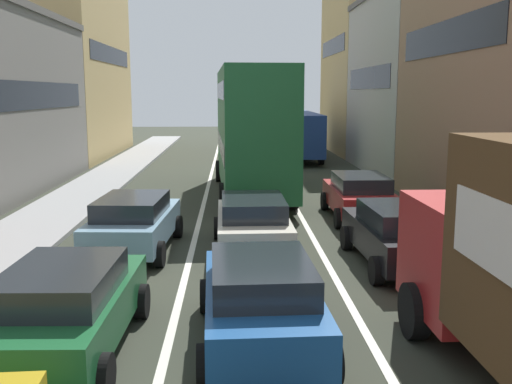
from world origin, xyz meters
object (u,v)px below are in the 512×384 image
sedan_right_lane_behind_truck (398,233)px  wagon_right_lane_far (359,195)px  sedan_centre_lane_second (261,298)px  bus_far_queue_secondary (295,131)px  wagon_left_lane_second (66,306)px  bus_mid_queue_primary (252,126)px  hatchback_centre_lane_third (253,223)px  sedan_left_lane_third (134,222)px

sedan_right_lane_behind_truck → wagon_right_lane_far: 5.36m
sedan_centre_lane_second → bus_far_queue_secondary: size_ratio=0.41×
wagon_left_lane_second → sedan_right_lane_behind_truck: same height
wagon_left_lane_second → sedan_right_lane_behind_truck: bearing=-53.6°
sedan_right_lane_behind_truck → bus_mid_queue_primary: (-3.21, 10.13, 2.03)m
hatchback_centre_lane_third → sedan_left_lane_third: same height
sedan_left_lane_third → bus_mid_queue_primary: bus_mid_queue_primary is taller
wagon_left_lane_second → hatchback_centre_lane_third: same height
sedan_right_lane_behind_truck → wagon_right_lane_far: same height
sedan_centre_lane_second → wagon_left_lane_second: same height
sedan_centre_lane_second → sedan_right_lane_behind_truck: (3.54, 4.38, 0.00)m
sedan_centre_lane_second → wagon_left_lane_second: (-3.12, -0.24, 0.00)m
bus_mid_queue_primary → sedan_left_lane_third: bearing=155.9°
wagon_left_lane_second → bus_mid_queue_primary: bearing=-11.5°
hatchback_centre_lane_third → wagon_right_lane_far: same height
wagon_left_lane_second → wagon_right_lane_far: 12.10m
sedan_left_lane_third → bus_mid_queue_primary: size_ratio=0.41×
sedan_centre_lane_second → sedan_left_lane_third: bearing=25.2°
bus_mid_queue_primary → hatchback_centre_lane_third: bearing=175.7°
wagon_left_lane_second → bus_mid_queue_primary: 15.28m
hatchback_centre_lane_third → bus_mid_queue_primary: bearing=-2.8°
sedan_left_lane_third → bus_mid_queue_primary: 9.45m
sedan_left_lane_third → wagon_right_lane_far: bearing=-57.3°
sedan_centre_lane_second → bus_far_queue_secondary: bearing=-9.3°
sedan_centre_lane_second → hatchback_centre_lane_third: (0.07, 5.68, 0.00)m
sedan_centre_lane_second → wagon_right_lane_far: same height
wagon_left_lane_second → wagon_right_lane_far: bearing=-32.9°
wagon_right_lane_far → bus_far_queue_secondary: 18.21m
hatchback_centre_lane_third → sedan_right_lane_behind_truck: 3.71m
hatchback_centre_lane_third → bus_far_queue_secondary: bus_far_queue_secondary is taller
wagon_right_lane_far → bus_mid_queue_primary: bus_mid_queue_primary is taller
bus_mid_queue_primary → sedan_right_lane_behind_truck: bearing=-165.0°
sedan_centre_lane_second → sedan_right_lane_behind_truck: same height
wagon_left_lane_second → sedan_right_lane_behind_truck: 8.10m
bus_mid_queue_primary → bus_far_queue_secondary: 13.83m
hatchback_centre_lane_third → wagon_right_lane_far: 5.48m
wagon_right_lane_far → sedan_right_lane_behind_truck: bearing=178.3°
bus_far_queue_secondary → wagon_right_lane_far: bearing=-178.5°
sedan_right_lane_behind_truck → wagon_left_lane_second: bearing=123.0°
wagon_left_lane_second → bus_mid_queue_primary: bus_mid_queue_primary is taller
sedan_centre_lane_second → hatchback_centre_lane_third: bearing=-2.7°
sedan_left_lane_third → sedan_right_lane_behind_truck: bearing=-99.8°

